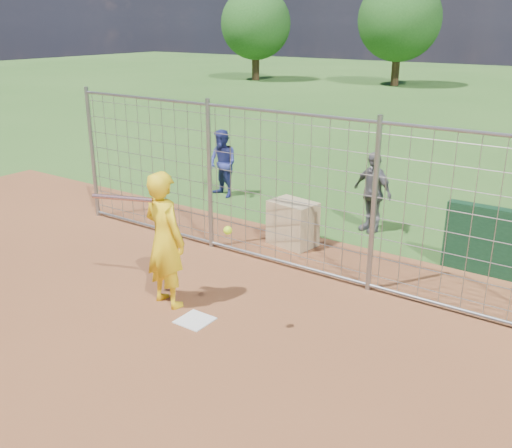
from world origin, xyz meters
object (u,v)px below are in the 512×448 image
Objects in this scene: equipment_bin at (293,223)px; bystander_a at (222,164)px; bystander_b at (372,192)px; batter at (165,240)px.

bystander_a is at bearing 159.04° from equipment_bin.
bystander_a is 3.31m from equipment_bin.
equipment_bin is at bearing -14.63° from bystander_a.
equipment_bin is (2.85, -1.63, -0.36)m from bystander_a.
bystander_b reaches higher than bystander_a.
bystander_b reaches higher than equipment_bin.
equipment_bin is at bearing -99.59° from bystander_b.
bystander_a is at bearing -53.18° from batter.
bystander_b is at bearing 12.53° from bystander_a.
bystander_a is 0.99× the size of bystander_b.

